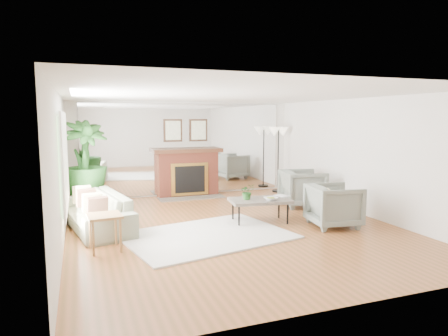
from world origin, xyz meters
name	(u,v)px	position (x,y,z in m)	size (l,w,h in m)	color
ground	(232,227)	(0.00, 0.00, 0.00)	(7.00, 7.00, 0.00)	brown
wall_left	(61,169)	(-2.99, 0.00, 1.25)	(0.02, 7.00, 2.50)	silver
wall_right	(362,157)	(2.99, 0.00, 1.25)	(0.02, 7.00, 2.50)	silver
wall_back	(185,149)	(0.00, 3.49, 1.25)	(6.00, 0.02, 2.50)	silver
mirror_panel	(186,149)	(0.00, 3.47, 1.25)	(5.40, 0.04, 2.40)	silver
window_panel	(64,160)	(-2.96, 0.40, 1.35)	(0.04, 2.40, 1.50)	#B2E09E
fireplace	(188,172)	(0.00, 3.26, 0.66)	(1.85, 0.83, 2.05)	brown
area_rug	(207,236)	(-0.65, -0.44, 0.01)	(2.78, 1.99, 0.03)	silver
coffee_table	(260,201)	(0.64, 0.11, 0.43)	(1.27, 0.84, 0.47)	#655C50
sofa	(96,211)	(-2.45, 0.76, 0.33)	(2.28, 0.89, 0.67)	gray
armchair_back	(303,188)	(2.23, 1.14, 0.43)	(0.92, 0.95, 0.86)	gray
armchair_front	(334,205)	(1.85, -0.64, 0.41)	(0.87, 0.90, 0.82)	gray
side_table	(105,220)	(-2.38, -0.61, 0.48)	(0.55, 0.55, 0.58)	olive
potted_ficus	(85,164)	(-2.60, 2.24, 1.08)	(1.23, 1.23, 2.03)	black
floor_lamp	(279,137)	(2.54, 2.98, 1.56)	(0.59, 0.33, 1.82)	black
tabletop_plant	(247,192)	(0.38, 0.16, 0.63)	(0.28, 0.25, 0.32)	#255720
fruit_bowl	(271,199)	(0.78, -0.08, 0.51)	(0.26, 0.26, 0.06)	olive
book	(278,196)	(1.07, 0.17, 0.48)	(0.21, 0.29, 0.02)	olive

